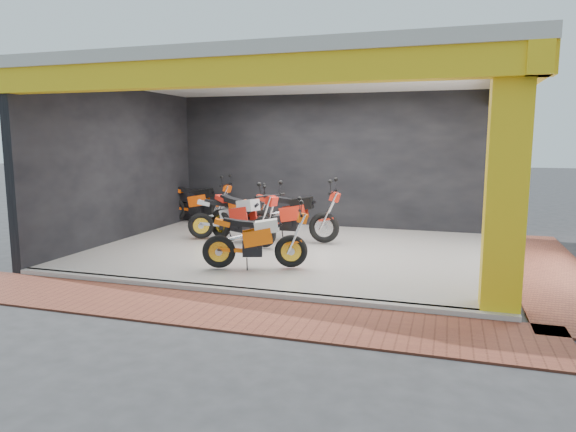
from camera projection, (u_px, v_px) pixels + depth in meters
name	position (u px, v px, depth m)	size (l,w,h in m)	color
ground	(259.00, 278.00, 8.78)	(80.00, 80.00, 0.00)	#2D2D30
showroom_floor	(293.00, 251.00, 10.66)	(8.00, 6.00, 0.10)	beige
showroom_ceiling	(293.00, 75.00, 10.14)	(8.40, 6.40, 0.20)	beige
back_wall	(328.00, 163.00, 13.34)	(8.20, 0.20, 3.50)	black
left_wall	(120.00, 166.00, 11.63)	(0.20, 6.20, 3.50)	black
corner_column	(506.00, 185.00, 6.70)	(0.50, 0.50, 3.50)	yellow
header_beam_front	(232.00, 72.00, 7.35)	(8.40, 0.30, 0.40)	yellow
header_beam_right	(511.00, 84.00, 9.00)	(0.30, 6.40, 0.40)	yellow
floor_kerb	(235.00, 291.00, 7.81)	(8.00, 0.20, 0.10)	beige
paver_front	(213.00, 310.00, 7.08)	(9.00, 1.40, 0.03)	brown
paver_right	(547.00, 270.00, 9.24)	(1.40, 7.00, 0.03)	brown
moto_hero	(291.00, 235.00, 8.91)	(1.94, 0.72, 1.19)	#E55909
moto_row_a	(264.00, 216.00, 10.59)	(2.21, 0.82, 1.35)	red
moto_row_b	(324.00, 213.00, 11.03)	(2.24, 0.83, 1.37)	red
moto_row_c	(257.00, 213.00, 11.63)	(1.96, 0.73, 1.20)	#A3A5AB
moto_row_d	(220.00, 200.00, 13.75)	(2.07, 0.77, 1.27)	#F24E0A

